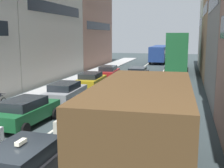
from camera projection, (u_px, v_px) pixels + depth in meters
The scene contains 17 objects.
sidewalk_left at pixel (68, 83), 28.57m from camera, with size 2.60×64.00×0.14m, color #ABABAB.
lane_stripe_left at pixel (116, 86), 27.32m from camera, with size 0.16×60.00×0.01m, color silver.
lane_stripe_right at pixel (152, 88), 26.46m from camera, with size 0.16×60.00×0.01m, color silver.
building_row_left at pixel (32, 24), 31.42m from camera, with size 7.20×43.90×13.88m.
removalist_box_truck at pixel (146, 133), 8.42m from camera, with size 2.92×7.78×3.58m.
taxi_centre_lane_front at pixel (25, 165), 8.97m from camera, with size 2.16×4.35×1.66m.
sedan_centre_lane_second at pixel (90, 116), 14.35m from camera, with size 2.27×4.40×1.49m.
wagon_left_lane_second at pixel (26, 111), 15.32m from camera, with size 2.26×4.39×1.49m.
hatchback_centre_lane_third at pixel (115, 95), 19.28m from camera, with size 2.17×4.35×1.49m.
sedan_left_lane_third at pixel (66, 92), 20.37m from camera, with size 2.15×4.35×1.49m.
coupe_centre_lane_fourth at pixel (130, 82), 24.55m from camera, with size 2.22×4.38×1.49m.
sedan_left_lane_fourth at pixel (91, 80), 25.73m from camera, with size 2.17×4.36×1.49m.
sedan_centre_lane_fifth at pixel (138, 74), 29.86m from camera, with size 2.09×4.32×1.49m.
sedan_left_lane_fifth at pixel (108, 72), 31.24m from camera, with size 2.27×4.40×1.49m.
sedan_right_lane_behind_truck at pixel (161, 112), 15.11m from camera, with size 2.22×4.38×1.49m.
bus_mid_queue_primary at pixel (177, 50), 37.31m from camera, with size 2.98×10.55×5.06m.
bus_far_queue_secondary at pixel (160, 53), 50.31m from camera, with size 2.92×10.54×2.90m.
Camera 1 is at (4.81, -6.09, 4.82)m, focal length 45.82 mm.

